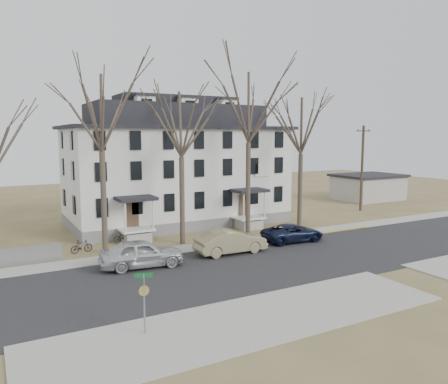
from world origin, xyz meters
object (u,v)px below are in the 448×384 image
tree_mid_left (181,119)px  bicycle_left (124,237)px  utility_pole_far (362,167)px  car_tan (231,242)px  bicycle_right (82,247)px  boarding_house (177,167)px  street_sign (144,294)px  tree_far_left (100,107)px  tree_center (249,102)px  car_silver (142,254)px  car_navy (293,233)px  tree_mid_right (302,122)px

tree_mid_left → bicycle_left: size_ratio=7.29×
tree_mid_left → utility_pole_far: tree_mid_left is taller
car_tan → bicycle_right: 10.69m
boarding_house → street_sign: bearing=-116.0°
tree_far_left → tree_center: 12.02m
tree_far_left → tree_mid_left: (6.00, 0.00, -0.74)m
car_tan → bicycle_left: size_ratio=2.97×
tree_center → bicycle_left: size_ratio=8.41×
tree_mid_left → car_tan: size_ratio=2.45×
utility_pole_far → bicycle_right: utility_pole_far is taller
bicycle_right → street_sign: (-0.20, -14.60, 1.30)m
tree_center → utility_pole_far: 19.03m
bicycle_left → tree_far_left: bearing=135.3°
car_silver → tree_mid_left: bearing=-39.8°
tree_center → car_navy: size_ratio=2.93×
tree_far_left → tree_center: (12.00, 0.00, 0.74)m
bicycle_left → bicycle_right: (-3.55, -1.56, 0.01)m
boarding_house → tree_mid_right: 12.51m
utility_pole_far → tree_center: bearing=-166.5°
tree_mid_left → bicycle_left: 10.24m
car_tan → car_navy: 6.11m
utility_pole_far → car_silver: utility_pole_far is taller
tree_center → car_tan: (-4.18, -4.42, -10.23)m
car_navy → car_silver: bearing=98.2°
boarding_house → tree_far_left: tree_far_left is taller
car_navy → bicycle_left: bearing=67.2°
bicycle_left → boarding_house: bearing=-53.8°
boarding_house → bicycle_right: 13.74m
boarding_house → car_tan: 13.42m
boarding_house → tree_mid_right: bearing=-43.8°
tree_center → car_navy: (1.89, -3.73, -10.39)m
boarding_house → tree_far_left: 13.12m
car_tan → bicycle_left: (-5.78, 6.77, -0.40)m
tree_mid_right → car_tan: 13.77m
tree_mid_right → utility_pole_far: tree_mid_right is taller
bicycle_left → bicycle_right: bearing=110.1°
tree_mid_left → bicycle_left: tree_mid_left is taller
boarding_house → tree_center: tree_center is taller
utility_pole_far → bicycle_right: bearing=-173.7°
tree_mid_right → car_navy: (-3.61, -3.73, -8.91)m
utility_pole_far → tree_mid_left: bearing=-169.9°
car_navy → street_sign: (-15.59, -10.09, 1.08)m
tree_mid_left → car_navy: tree_mid_left is taller
tree_mid_left → bicycle_right: bearing=174.1°
car_navy → utility_pole_far: bearing=-58.7°
car_tan → car_navy: size_ratio=1.04×
tree_mid_right → utility_pole_far: (12.00, 4.20, -4.70)m
tree_far_left → bicycle_left: size_ratio=7.85×
tree_mid_right → street_sign: size_ratio=4.74×
car_navy → bicycle_right: size_ratio=3.21×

